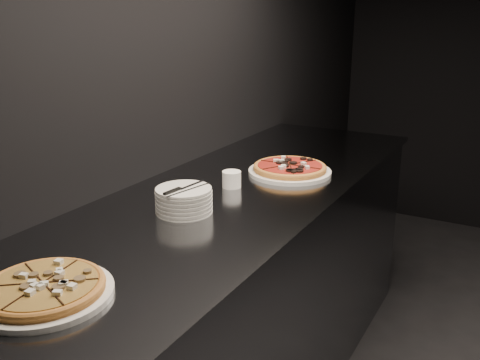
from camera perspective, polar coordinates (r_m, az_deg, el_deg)
The scene contains 7 objects.
wall_left at distance 2.09m, azimuth -10.05°, elevation 13.00°, with size 0.02×5.00×2.80m, color black.
counter at distance 2.17m, azimuth -0.87°, elevation -12.79°, with size 0.74×2.44×0.92m.
pizza_mushroom at distance 1.35m, azimuth -20.20°, elevation -10.88°, with size 0.37×0.37×0.04m.
pizza_tomato at distance 2.19m, azimuth 5.33°, elevation 1.20°, with size 0.34×0.34×0.04m.
plate_stack at distance 1.78m, azimuth -6.01°, elevation -2.15°, with size 0.19×0.19×0.08m.
cutlery at distance 1.75m, azimuth -6.12°, elevation -0.96°, with size 0.09×0.19×0.01m.
ramekin at distance 2.02m, azimuth -0.90°, elevation 0.13°, with size 0.07×0.07×0.06m.
Camera 1 is at (-1.19, -1.61, 1.56)m, focal length 40.00 mm.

